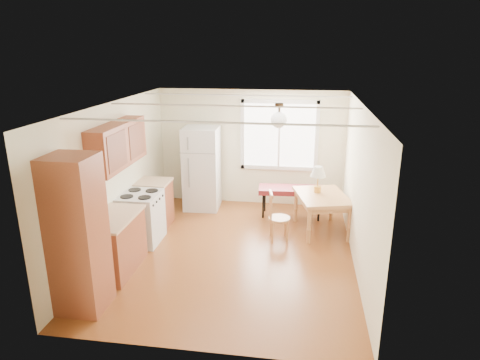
% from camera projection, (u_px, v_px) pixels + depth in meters
% --- Properties ---
extents(room_shell, '(4.60, 5.60, 2.62)m').
position_uv_depth(room_shell, '(232.00, 183.00, 6.91)').
color(room_shell, '#612F13').
rests_on(room_shell, ground).
extents(kitchen_run, '(0.65, 3.40, 2.20)m').
position_uv_depth(kitchen_run, '(118.00, 215.00, 6.68)').
color(kitchen_run, brown).
rests_on(kitchen_run, ground).
extents(window_unit, '(1.64, 0.05, 1.51)m').
position_uv_depth(window_unit, '(279.00, 135.00, 9.07)').
color(window_unit, white).
rests_on(window_unit, room_shell).
extents(pendant_light, '(0.26, 0.26, 0.40)m').
position_uv_depth(pendant_light, '(279.00, 119.00, 6.89)').
color(pendant_light, '#2F2115').
rests_on(pendant_light, room_shell).
extents(refrigerator, '(0.75, 0.77, 1.76)m').
position_uv_depth(refrigerator, '(202.00, 168.00, 9.08)').
color(refrigerator, silver).
rests_on(refrigerator, ground).
extents(bench, '(1.36, 0.58, 0.61)m').
position_uv_depth(bench, '(292.00, 191.00, 8.69)').
color(bench, maroon).
rests_on(bench, ground).
extents(dining_table, '(1.13, 1.34, 0.73)m').
position_uv_depth(dining_table, '(322.00, 200.00, 7.94)').
color(dining_table, '#AE7442').
rests_on(dining_table, ground).
extents(chair, '(0.41, 0.41, 0.89)m').
position_uv_depth(chair, '(275.00, 213.00, 7.64)').
color(chair, '#AE7442').
rests_on(chair, ground).
extents(table_lamp, '(0.29, 0.29, 0.50)m').
position_uv_depth(table_lamp, '(318.00, 174.00, 7.96)').
color(table_lamp, gold).
rests_on(table_lamp, dining_table).
extents(coffee_maker, '(0.19, 0.23, 0.32)m').
position_uv_depth(coffee_maker, '(96.00, 221.00, 5.99)').
color(coffee_maker, black).
rests_on(coffee_maker, kitchen_run).
extents(kettle, '(0.11, 0.11, 0.21)m').
position_uv_depth(kettle, '(104.00, 213.00, 6.37)').
color(kettle, red).
rests_on(kettle, kitchen_run).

